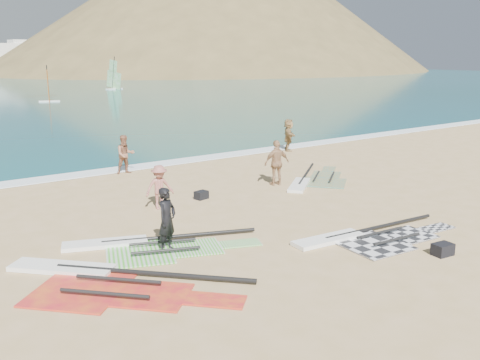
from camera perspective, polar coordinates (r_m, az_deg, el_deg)
ground at (r=16.68m, az=11.60°, el=-5.34°), size 300.00×300.00×0.00m
surf_line at (r=26.23m, az=-8.63°, el=1.61°), size 300.00×1.20×0.04m
headland_main at (r=170.73m, az=-1.72°, el=11.56°), size 143.00×143.00×45.00m
headland_minor at (r=200.15m, az=5.06°, el=11.77°), size 70.00×70.00×28.00m
rig_grey at (r=16.02m, az=13.37°, el=-6.04°), size 5.39×2.34×0.20m
rig_green at (r=15.17m, az=-9.97°, el=-6.97°), size 5.30×3.34×0.20m
rig_orange at (r=22.76m, az=7.85°, el=-0.04°), size 4.99×4.08×0.20m
rig_red at (r=13.22m, az=-14.67°, el=-10.34°), size 4.91×5.58×0.20m
gear_bag_near at (r=19.87m, az=-4.14°, el=-1.61°), size 0.53×0.43×0.30m
gear_bag_far at (r=15.39m, az=20.80°, el=-6.93°), size 0.58×0.44×0.32m
person_wetsuit at (r=14.58m, az=-7.80°, el=-4.24°), size 0.77×0.67×1.79m
beachgoer_left at (r=24.47m, az=-12.14°, el=2.69°), size 0.93×0.77×1.74m
beachgoer_mid at (r=18.65m, az=-8.58°, el=-0.76°), size 1.06×0.70×1.54m
beachgoer_back at (r=21.82m, az=3.94°, el=1.85°), size 1.16×0.67×1.86m
beachgoer_right at (r=29.70m, az=5.19°, el=4.80°), size 1.33×1.67×1.77m
windsurfer_centre at (r=63.79m, az=-19.74°, el=8.93°), size 2.33×2.63×4.08m
windsurfer_right at (r=83.54m, az=-13.31°, el=10.33°), size 2.79×3.14×4.90m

